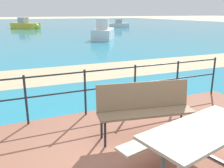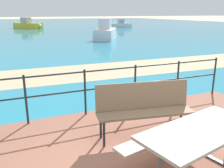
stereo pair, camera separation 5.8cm
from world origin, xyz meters
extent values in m
cube|color=teal|center=(0.00, 40.00, 0.01)|extent=(90.00, 90.00, 0.01)
cube|color=tan|center=(0.00, 6.42, 0.01)|extent=(54.05, 3.91, 0.01)
cube|color=tan|center=(0.04, -0.23, 0.82)|extent=(1.71, 1.03, 0.04)
cube|color=tan|center=(-0.09, 0.33, 0.51)|extent=(1.61, 0.60, 0.04)
cube|color=#7A6047|center=(0.07, 1.10, 0.52)|extent=(1.71, 0.69, 0.04)
cube|color=#7A6047|center=(0.10, 1.27, 0.78)|extent=(1.66, 0.37, 0.47)
cylinder|color=#1E2328|center=(-0.70, 1.08, 0.29)|extent=(0.04, 0.04, 0.46)
cylinder|color=#1E2328|center=(-0.65, 1.38, 0.29)|extent=(0.04, 0.04, 0.46)
cylinder|color=#1E2328|center=(0.78, 0.82, 0.29)|extent=(0.04, 0.04, 0.46)
cylinder|color=#1E2328|center=(0.84, 1.11, 0.29)|extent=(0.04, 0.04, 0.46)
cylinder|color=#1E2328|center=(-1.77, 2.47, 0.55)|extent=(0.04, 0.04, 0.99)
cylinder|color=#1E2328|center=(-0.59, 2.47, 0.55)|extent=(0.04, 0.04, 0.99)
cylinder|color=#1E2328|center=(0.59, 2.47, 0.55)|extent=(0.04, 0.04, 0.99)
cylinder|color=#1E2328|center=(1.77, 2.47, 0.55)|extent=(0.04, 0.04, 0.99)
cylinder|color=#1E2328|center=(2.95, 2.47, 0.55)|extent=(0.04, 0.04, 0.99)
cylinder|color=#1E2328|center=(0.00, 2.47, 1.00)|extent=(5.90, 0.03, 0.03)
cylinder|color=#1E2328|center=(0.00, 2.47, 0.60)|extent=(5.90, 0.03, 0.03)
cube|color=yellow|center=(0.81, 33.86, 0.39)|extent=(3.74, 4.11, 0.75)
cube|color=#A5A8AD|center=(0.62, 34.10, 1.12)|extent=(1.43, 1.47, 0.72)
cone|color=yellow|center=(2.28, 32.07, 0.39)|extent=(0.84, 0.82, 0.68)
cube|color=silver|center=(13.18, 30.91, 0.31)|extent=(3.76, 1.16, 0.61)
cube|color=#A5A8AD|center=(13.46, 30.93, 0.92)|extent=(0.88, 0.66, 0.60)
cone|color=silver|center=(11.08, 30.79, 0.31)|extent=(0.53, 0.58, 0.55)
cube|color=silver|center=(5.69, 17.27, 0.41)|extent=(3.21, 4.19, 0.81)
cube|color=silver|center=(5.54, 17.01, 1.25)|extent=(1.37, 1.45, 0.86)
cone|color=silver|center=(6.79, 19.24, 0.41)|extent=(0.88, 0.79, 0.73)
camera|label=1|loc=(-2.02, -2.22, 2.17)|focal=39.33mm
camera|label=2|loc=(-1.97, -2.25, 2.17)|focal=39.33mm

